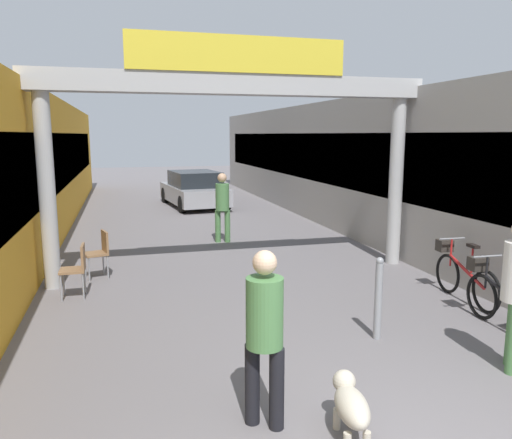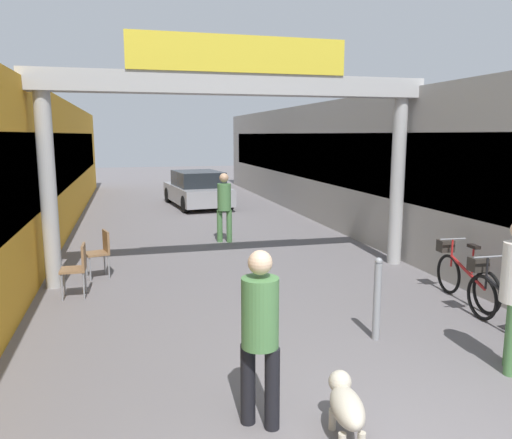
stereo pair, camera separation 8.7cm
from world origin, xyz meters
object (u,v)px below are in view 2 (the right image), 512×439
Objects in this scene: parked_car_silver at (197,189)px; bicycle_black_second at (501,299)px; cafe_chair_wood_farther at (101,249)px; cafe_chair_wood_nearer at (78,265)px; bicycle_red_third at (463,275)px; pedestrian_carrying_crate at (224,203)px; dog_on_leash at (346,404)px; bollard_post_metal at (377,298)px; pedestrian_with_dog at (260,328)px.

bicycle_black_second is at bearing -79.55° from parked_car_silver.
parked_car_silver is at bearing 71.27° from cafe_chair_wood_farther.
bicycle_red_third is at bearing -16.20° from cafe_chair_wood_nearer.
dog_on_leash is (-0.51, -8.37, -0.67)m from pedestrian_carrying_crate.
cafe_chair_wood_farther is (-5.74, 2.88, 0.10)m from bicycle_red_third.
cafe_chair_wood_farther is at bearing -108.73° from parked_car_silver.
bicycle_black_second is at bearing -36.75° from cafe_chair_wood_farther.
pedestrian_carrying_crate is 1.03× the size of bicycle_black_second.
pedestrian_with_dog is at bearing -142.33° from bollard_post_metal.
cafe_chair_wood_nearer is at bearing 152.89° from bicycle_black_second.
bicycle_black_second is at bearing -27.11° from cafe_chair_wood_nearer.
bicycle_black_second is 1.90× the size of cafe_chair_wood_nearer.
pedestrian_with_dog is 8.08m from pedestrian_carrying_crate.
cafe_chair_wood_nearer is (-1.96, 4.37, -0.42)m from pedestrian_with_dog.
bicycle_black_second is at bearing 20.30° from pedestrian_with_dog.
bicycle_black_second is (2.62, -6.58, -0.56)m from pedestrian_carrying_crate.
parked_car_silver is at bearing 71.59° from cafe_chair_wood_nearer.
bicycle_black_second is 1.83m from bollard_post_metal.
bicycle_red_third is 1.52× the size of bollard_post_metal.
parked_car_silver reaches higher than cafe_chair_wood_farther.
bicycle_red_third is at bearing -26.65° from cafe_chair_wood_farther.
cafe_chair_wood_farther is 0.21× the size of parked_car_silver.
cafe_chair_wood_nearer is 0.21× the size of parked_car_silver.
cafe_chair_wood_nearer and cafe_chair_wood_farther have the same top height.
pedestrian_with_dog is 4.88m from bicycle_red_third.
dog_on_leash is at bearing -92.76° from parked_car_silver.
bicycle_black_second is at bearing -103.09° from bicycle_red_third.
pedestrian_with_dog is 1.00m from dog_on_leash.
dog_on_leash is at bearing -60.82° from cafe_chair_wood_nearer.
bollard_post_metal is at bearing -47.31° from cafe_chair_wood_farther.
parked_car_silver is at bearing 88.20° from pedestrian_carrying_crate.
parked_car_silver reaches higher than cafe_chair_wood_nearer.
pedestrian_with_dog reaches higher than parked_car_silver.
bicycle_black_second is at bearing -68.33° from pedestrian_carrying_crate.
pedestrian_with_dog is 2.55m from bollard_post_metal.
parked_car_silver reaches higher than dog_on_leash.
cafe_chair_wood_farther is at bearing 153.35° from bicycle_red_third.
cafe_chair_wood_farther is (-3.64, 3.95, -0.02)m from bollard_post_metal.
pedestrian_with_dog is 14.55m from parked_car_silver.
cafe_chair_wood_farther is at bearing 143.25° from bicycle_black_second.
bollard_post_metal is at bearing -87.37° from parked_car_silver.
dog_on_leash is 6.31m from cafe_chair_wood_farther.
cafe_chair_wood_nearer is at bearing 114.20° from pedestrian_with_dog.
pedestrian_carrying_crate reaches higher than bicycle_black_second.
dog_on_leash is 4.53m from bicycle_red_third.
bollard_post_metal reaches higher than cafe_chair_wood_farther.
bollard_post_metal is at bearing -153.02° from bicycle_red_third.
dog_on_leash is at bearing -28.63° from pedestrian_with_dog.
bicycle_black_second is (3.13, 1.78, 0.11)m from dog_on_leash.
pedestrian_carrying_crate is 2.35× the size of dog_on_leash.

